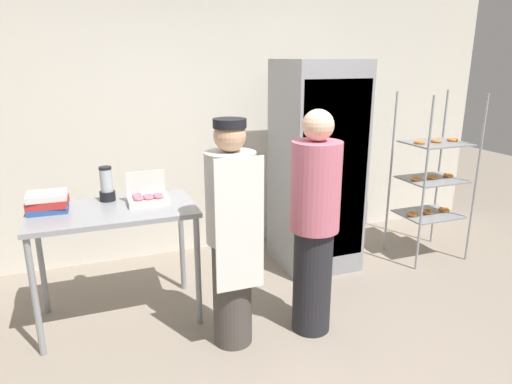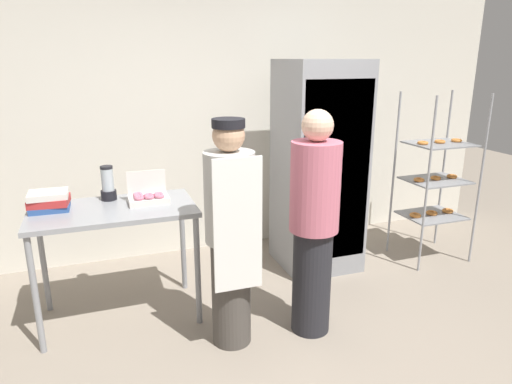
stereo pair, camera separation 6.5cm
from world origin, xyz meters
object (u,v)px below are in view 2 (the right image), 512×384
object	(u,v)px
binder_stack	(49,201)
person_customer	(314,224)
donut_box	(148,197)
blender_pitcher	(108,185)
refrigerator	(318,167)
baking_rack	(435,180)
person_baker	(230,233)

from	to	relation	value
binder_stack	person_customer	bearing A→B (deg)	-23.24
donut_box	blender_pitcher	xyz separation A→B (m)	(-0.28, 0.19, 0.07)
refrigerator	binder_stack	distance (m)	2.33
donut_box	binder_stack	bearing A→B (deg)	174.32
binder_stack	person_customer	size ratio (longest dim) A/B	0.18
baking_rack	donut_box	world-z (taller)	baking_rack
refrigerator	blender_pitcher	size ratio (longest dim) A/B	7.28
refrigerator	donut_box	size ratio (longest dim) A/B	6.57
blender_pitcher	person_baker	xyz separation A→B (m)	(0.74, -0.83, -0.19)
refrigerator	person_baker	bearing A→B (deg)	-139.63
baking_rack	binder_stack	distance (m)	3.49
blender_pitcher	person_customer	size ratio (longest dim) A/B	0.16
person_baker	blender_pitcher	bearing A→B (deg)	131.95
blender_pitcher	person_baker	world-z (taller)	person_baker
person_customer	binder_stack	bearing A→B (deg)	156.76
refrigerator	blender_pitcher	xyz separation A→B (m)	(-1.90, -0.16, 0.04)
refrigerator	blender_pitcher	world-z (taller)	refrigerator
donut_box	blender_pitcher	distance (m)	0.35
donut_box	blender_pitcher	world-z (taller)	blender_pitcher
blender_pitcher	person_baker	distance (m)	1.13
refrigerator	binder_stack	bearing A→B (deg)	-173.12
baking_rack	person_customer	distance (m)	1.90
person_baker	binder_stack	bearing A→B (deg)	148.69
baking_rack	person_customer	bearing A→B (deg)	-155.49
donut_box	binder_stack	distance (m)	0.70
refrigerator	person_customer	distance (m)	1.18
baking_rack	donut_box	bearing A→B (deg)	-177.92
binder_stack	refrigerator	bearing A→B (deg)	6.88
person_baker	person_customer	bearing A→B (deg)	-4.77
person_customer	blender_pitcher	bearing A→B (deg)	146.86
baking_rack	person_baker	distance (m)	2.44
donut_box	person_baker	distance (m)	0.79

